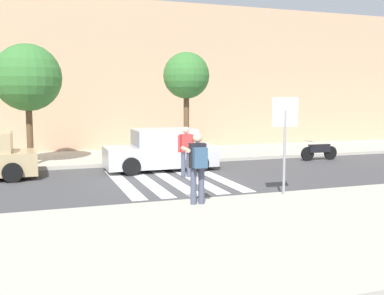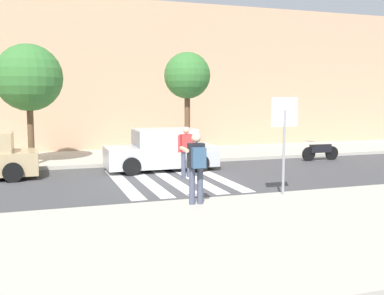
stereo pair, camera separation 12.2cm
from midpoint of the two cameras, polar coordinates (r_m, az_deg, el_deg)
ground_plane at (r=14.66m, az=-2.72°, el=-4.28°), size 120.00×120.00×0.00m
sidewalk_near at (r=9.03m, az=8.61°, el=-10.70°), size 60.00×6.00×0.14m
sidewalk_far at (r=20.41m, az=-7.46°, el=-1.10°), size 60.00×4.80×0.14m
building_facade_far at (r=24.59m, az=-9.68°, el=8.71°), size 56.00×4.00×7.50m
crosswalk_stripe_0 at (r=14.50m, az=-9.04°, el=-4.46°), size 0.44×5.20×0.01m
crosswalk_stripe_1 at (r=14.65m, az=-5.95°, el=-4.30°), size 0.44×5.20×0.01m
crosswalk_stripe_2 at (r=14.85m, az=-2.94°, el=-4.13°), size 0.44×5.20×0.01m
crosswalk_stripe_3 at (r=15.09m, az=-0.01°, el=-3.95°), size 0.44×5.20×0.01m
crosswalk_stripe_4 at (r=15.36m, az=2.82°, el=-3.77°), size 0.44×5.20×0.01m
stop_sign at (r=12.03m, az=11.42°, el=2.93°), size 0.76×0.08×2.57m
photographer_with_backpack at (r=10.75m, az=0.41°, el=-1.87°), size 0.62×0.87×1.72m
pedestrian_crossing at (r=15.19m, az=-1.00°, el=-0.18°), size 0.58×0.26×1.72m
parked_car_silver at (r=16.81m, az=-4.12°, el=-0.42°), size 4.10×1.92×1.55m
motorcycle at (r=20.15m, az=15.67°, el=-0.40°), size 1.76×0.60×0.87m
street_tree_west at (r=18.08m, az=-20.34°, el=8.28°), size 2.52×2.52×4.57m
street_tree_center at (r=19.05m, az=-0.91°, el=9.01°), size 1.95×1.95×4.46m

